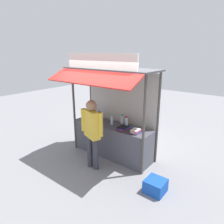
{
  "coord_description": "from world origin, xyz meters",
  "views": [
    {
      "loc": [
        3.04,
        -3.93,
        2.71
      ],
      "look_at": [
        0.0,
        0.0,
        1.21
      ],
      "focal_mm": 32.56,
      "sensor_mm": 36.0,
      "label": 1
    }
  ],
  "objects_px": {
    "water_bottle_mid_left": "(99,116)",
    "banana_bunch_leftmost": "(129,86)",
    "plastic_crate": "(155,186)",
    "water_bottle_rear_center": "(93,113)",
    "banana_bunch_inner_left": "(98,83)",
    "magazine_stack_front_right": "(123,128)",
    "water_bottle_far_right": "(112,121)",
    "vendor_person": "(92,129)",
    "water_bottle_left": "(122,120)",
    "banana_bunch_inner_right": "(77,80)",
    "magazine_stack_back_right": "(136,131)",
    "water_bottle_back_left": "(126,122)",
    "magazine_stack_far_left": "(88,119)",
    "banana_bunch_rightmost": "(86,83)"
  },
  "relations": [
    {
      "from": "water_bottle_mid_left",
      "to": "banana_bunch_leftmost",
      "type": "bearing_deg",
      "value": -19.18
    },
    {
      "from": "plastic_crate",
      "to": "water_bottle_rear_center",
      "type": "bearing_deg",
      "value": 160.21
    },
    {
      "from": "banana_bunch_inner_left",
      "to": "magazine_stack_front_right",
      "type": "bearing_deg",
      "value": 29.84
    },
    {
      "from": "water_bottle_rear_center",
      "to": "banana_bunch_inner_left",
      "type": "bearing_deg",
      "value": -38.08
    },
    {
      "from": "water_bottle_mid_left",
      "to": "banana_bunch_leftmost",
      "type": "relative_size",
      "value": 1.22
    },
    {
      "from": "water_bottle_far_right",
      "to": "vendor_person",
      "type": "distance_m",
      "value": 0.79
    },
    {
      "from": "water_bottle_rear_center",
      "to": "banana_bunch_leftmost",
      "type": "height_order",
      "value": "banana_bunch_leftmost"
    },
    {
      "from": "water_bottle_mid_left",
      "to": "banana_bunch_leftmost",
      "type": "xyz_separation_m",
      "value": [
        1.21,
        -0.42,
        1.02
      ]
    },
    {
      "from": "water_bottle_left",
      "to": "banana_bunch_inner_right",
      "type": "distance_m",
      "value": 1.56
    },
    {
      "from": "magazine_stack_front_right",
      "to": "plastic_crate",
      "type": "relative_size",
      "value": 0.85
    },
    {
      "from": "magazine_stack_back_right",
      "to": "magazine_stack_front_right",
      "type": "bearing_deg",
      "value": 179.8
    },
    {
      "from": "water_bottle_far_right",
      "to": "banana_bunch_leftmost",
      "type": "bearing_deg",
      "value": -27.52
    },
    {
      "from": "water_bottle_back_left",
      "to": "magazine_stack_back_right",
      "type": "relative_size",
      "value": 1.06
    },
    {
      "from": "water_bottle_rear_center",
      "to": "water_bottle_back_left",
      "type": "height_order",
      "value": "water_bottle_back_left"
    },
    {
      "from": "water_bottle_far_right",
      "to": "magazine_stack_back_right",
      "type": "xyz_separation_m",
      "value": [
        0.79,
        -0.11,
        -0.06
      ]
    },
    {
      "from": "water_bottle_mid_left",
      "to": "magazine_stack_back_right",
      "type": "xyz_separation_m",
      "value": [
        1.24,
        -0.13,
        -0.09
      ]
    },
    {
      "from": "plastic_crate",
      "to": "banana_bunch_inner_right",
      "type": "bearing_deg",
      "value": 173.48
    },
    {
      "from": "water_bottle_rear_center",
      "to": "water_bottle_left",
      "type": "relative_size",
      "value": 0.94
    },
    {
      "from": "water_bottle_mid_left",
      "to": "magazine_stack_front_right",
      "type": "bearing_deg",
      "value": -8.47
    },
    {
      "from": "banana_bunch_inner_right",
      "to": "vendor_person",
      "type": "distance_m",
      "value": 1.37
    },
    {
      "from": "water_bottle_rear_center",
      "to": "banana_bunch_inner_right",
      "type": "bearing_deg",
      "value": -83.11
    },
    {
      "from": "water_bottle_back_left",
      "to": "magazine_stack_front_right",
      "type": "relative_size",
      "value": 0.83
    },
    {
      "from": "banana_bunch_inner_right",
      "to": "water_bottle_back_left",
      "type": "bearing_deg",
      "value": 23.66
    },
    {
      "from": "water_bottle_left",
      "to": "banana_bunch_inner_left",
      "type": "relative_size",
      "value": 0.95
    },
    {
      "from": "banana_bunch_leftmost",
      "to": "water_bottle_mid_left",
      "type": "bearing_deg",
      "value": 160.82
    },
    {
      "from": "water_bottle_back_left",
      "to": "banana_bunch_leftmost",
      "type": "relative_size",
      "value": 1.1
    },
    {
      "from": "magazine_stack_far_left",
      "to": "banana_bunch_inner_right",
      "type": "relative_size",
      "value": 1.05
    },
    {
      "from": "water_bottle_back_left",
      "to": "magazine_stack_back_right",
      "type": "height_order",
      "value": "water_bottle_back_left"
    },
    {
      "from": "water_bottle_back_left",
      "to": "vendor_person",
      "type": "bearing_deg",
      "value": -110.43
    },
    {
      "from": "magazine_stack_front_right",
      "to": "banana_bunch_inner_left",
      "type": "xyz_separation_m",
      "value": [
        -0.51,
        -0.29,
        1.09
      ]
    },
    {
      "from": "vendor_person",
      "to": "water_bottle_far_right",
      "type": "bearing_deg",
      "value": -67.04
    },
    {
      "from": "magazine_stack_back_right",
      "to": "magazine_stack_front_right",
      "type": "relative_size",
      "value": 0.78
    },
    {
      "from": "water_bottle_far_right",
      "to": "vendor_person",
      "type": "relative_size",
      "value": 0.14
    },
    {
      "from": "water_bottle_left",
      "to": "water_bottle_far_right",
      "type": "height_order",
      "value": "water_bottle_left"
    },
    {
      "from": "magazine_stack_back_right",
      "to": "vendor_person",
      "type": "height_order",
      "value": "vendor_person"
    },
    {
      "from": "magazine_stack_far_left",
      "to": "water_bottle_mid_left",
      "type": "bearing_deg",
      "value": 15.22
    },
    {
      "from": "water_bottle_mid_left",
      "to": "water_bottle_left",
      "type": "bearing_deg",
      "value": 16.97
    },
    {
      "from": "water_bottle_left",
      "to": "magazine_stack_back_right",
      "type": "distance_m",
      "value": 0.7
    },
    {
      "from": "water_bottle_far_right",
      "to": "banana_bunch_inner_left",
      "type": "distance_m",
      "value": 1.1
    },
    {
      "from": "water_bottle_mid_left",
      "to": "water_bottle_far_right",
      "type": "bearing_deg",
      "value": -2.7
    },
    {
      "from": "banana_bunch_rightmost",
      "to": "vendor_person",
      "type": "xyz_separation_m",
      "value": [
        0.53,
        -0.39,
        -0.96
      ]
    },
    {
      "from": "magazine_stack_far_left",
      "to": "banana_bunch_leftmost",
      "type": "distance_m",
      "value": 1.95
    },
    {
      "from": "banana_bunch_rightmost",
      "to": "banana_bunch_inner_right",
      "type": "height_order",
      "value": "same"
    },
    {
      "from": "banana_bunch_inner_right",
      "to": "vendor_person",
      "type": "height_order",
      "value": "banana_bunch_inner_right"
    },
    {
      "from": "vendor_person",
      "to": "magazine_stack_back_right",
      "type": "bearing_deg",
      "value": -117.76
    },
    {
      "from": "magazine_stack_back_right",
      "to": "magazine_stack_far_left",
      "type": "xyz_separation_m",
      "value": [
        -1.57,
        0.04,
        -0.03
      ]
    },
    {
      "from": "water_bottle_rear_center",
      "to": "magazine_stack_front_right",
      "type": "bearing_deg",
      "value": -14.22
    },
    {
      "from": "water_bottle_left",
      "to": "water_bottle_rear_center",
      "type": "bearing_deg",
      "value": 179.21
    },
    {
      "from": "magazine_stack_back_right",
      "to": "banana_bunch_inner_right",
      "type": "distance_m",
      "value": 1.97
    },
    {
      "from": "water_bottle_back_left",
      "to": "water_bottle_far_right",
      "type": "height_order",
      "value": "water_bottle_back_left"
    }
  ]
}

